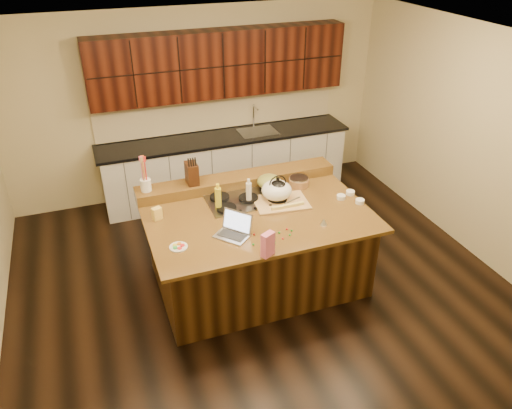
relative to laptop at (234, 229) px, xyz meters
name	(u,v)px	position (x,y,z in m)	size (l,w,h in m)	color
room	(258,178)	(0.36, 0.31, 0.37)	(5.52, 5.02, 2.72)	black
island	(258,248)	(0.36, 0.31, -0.52)	(2.40, 1.60, 0.92)	black
back_ledge	(237,180)	(0.36, 1.01, 0.00)	(2.40, 0.30, 0.12)	black
cooktop	(248,199)	(0.36, 0.61, -0.05)	(0.92, 0.52, 0.05)	gray
back_counter	(224,132)	(0.66, 2.53, 0.00)	(3.70, 0.66, 2.40)	silver
kettle	(278,189)	(0.66, 0.48, 0.09)	(0.23, 0.23, 0.21)	black
green_bowl	(269,181)	(0.66, 0.74, 0.06)	(0.28, 0.28, 0.15)	olive
laptop	(234,229)	(0.00, 0.00, 0.00)	(0.41, 0.42, 0.23)	#B7B7BC
oil_bottle	(218,199)	(-0.01, 0.52, 0.07)	(0.07, 0.07, 0.27)	yellow
vinegar_bottle	(249,193)	(0.35, 0.55, 0.06)	(0.06, 0.06, 0.25)	silver
wooden_tray	(278,193)	(0.66, 0.47, 0.04)	(0.63, 0.50, 0.24)	tan
ramekin_a	(350,193)	(1.51, 0.34, -0.04)	(0.10, 0.10, 0.04)	white
ramekin_b	(360,201)	(1.51, 0.12, -0.04)	(0.10, 0.10, 0.04)	white
ramekin_c	(341,197)	(1.36, 0.28, -0.04)	(0.10, 0.10, 0.04)	white
strainer_bowl	(299,182)	(1.04, 0.74, -0.02)	(0.24, 0.24, 0.09)	#996B3F
kitchen_timer	(324,222)	(0.93, -0.14, -0.03)	(0.08, 0.08, 0.07)	silver
pink_bag	(268,244)	(0.18, -0.45, 0.06)	(0.13, 0.07, 0.25)	pink
candy_plate	(179,247)	(-0.58, -0.04, -0.06)	(0.18, 0.18, 0.01)	white
package_box	(157,214)	(-0.68, 0.56, 0.01)	(0.10, 0.07, 0.14)	#F4CE56
utensil_crock	(146,185)	(-0.71, 1.01, 0.13)	(0.12, 0.12, 0.14)	white
knife_block	(192,173)	(-0.18, 1.01, 0.18)	(0.12, 0.20, 0.25)	black
gumdrop_0	(254,234)	(0.18, -0.08, -0.05)	(0.02, 0.02, 0.02)	red
gumdrop_1	(290,235)	(0.51, -0.21, -0.05)	(0.02, 0.02, 0.02)	#198C26
gumdrop_2	(283,239)	(0.42, -0.25, -0.05)	(0.02, 0.02, 0.02)	red
gumdrop_3	(279,233)	(0.43, -0.14, -0.05)	(0.02, 0.02, 0.02)	#198C26
gumdrop_4	(273,242)	(0.31, -0.28, -0.05)	(0.02, 0.02, 0.02)	red
gumdrop_5	(292,231)	(0.56, -0.15, -0.05)	(0.02, 0.02, 0.02)	#198C26
gumdrop_6	(287,229)	(0.53, -0.11, -0.05)	(0.02, 0.02, 0.02)	red
gumdrop_7	(275,243)	(0.32, -0.29, -0.05)	(0.02, 0.02, 0.02)	#198C26
gumdrop_8	(269,242)	(0.27, -0.26, -0.05)	(0.02, 0.02, 0.02)	red
gumdrop_9	(253,244)	(0.11, -0.25, -0.05)	(0.02, 0.02, 0.02)	#198C26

